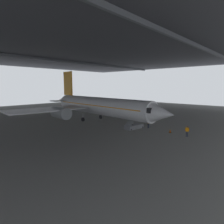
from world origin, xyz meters
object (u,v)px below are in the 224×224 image
crew_worker_by_stairs (148,123)px  boarding_stairs (134,125)px  airplane_main (98,106)px  crew_worker_near_nose (187,131)px  traffic_cone_orange (170,131)px

crew_worker_by_stairs → boarding_stairs: bearing=140.2°
airplane_main → crew_worker_by_stairs: (1.67, -11.84, -2.46)m
crew_worker_near_nose → traffic_cone_orange: size_ratio=2.84×
crew_worker_by_stairs → airplane_main: bearing=98.0°
airplane_main → boarding_stairs: size_ratio=7.85×
airplane_main → boarding_stairs: 10.49m
crew_worker_near_nose → crew_worker_by_stairs: 7.84m
airplane_main → crew_worker_near_nose: airplane_main is taller
airplane_main → traffic_cone_orange: size_ratio=60.85×
crew_worker_near_nose → crew_worker_by_stairs: bearing=79.3°
boarding_stairs → crew_worker_by_stairs: 2.69m
airplane_main → crew_worker_by_stairs: airplane_main is taller
crew_worker_near_nose → crew_worker_by_stairs: size_ratio=0.99×
boarding_stairs → airplane_main: bearing=87.8°
crew_worker_near_nose → boarding_stairs: bearing=93.7°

